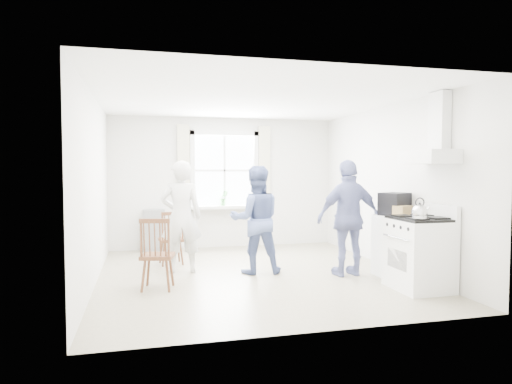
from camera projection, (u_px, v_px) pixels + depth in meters
name	position (u px, v px, depth m)	size (l,w,h in m)	color
room_shell	(254.00, 188.00, 6.78)	(4.62, 5.12, 2.64)	gray
window_assembly	(225.00, 175.00, 9.14)	(1.88, 0.24, 1.70)	white
range_hood	(432.00, 145.00, 5.94)	(0.45, 0.76, 0.94)	silver
shelf_unit	(154.00, 230.00, 8.74)	(0.40, 0.30, 0.80)	gray
gas_stove	(419.00, 253.00, 5.98)	(0.68, 0.76, 1.12)	white
kettle	(420.00, 212.00, 5.68)	(0.20, 0.20, 0.28)	silver
low_cabinet	(395.00, 246.00, 6.67)	(0.50, 0.55, 0.90)	silver
stereo_stack	(395.00, 204.00, 6.71)	(0.48, 0.46, 0.33)	black
cardboard_box	(403.00, 211.00, 6.52)	(0.25, 0.18, 0.16)	olive
windsor_chair_a	(172.00, 232.00, 7.46)	(0.42, 0.41, 0.90)	#4C2B18
windsor_chair_b	(156.00, 246.00, 5.89)	(0.48, 0.48, 0.96)	#4C2B18
person_left	(181.00, 217.00, 6.94)	(0.62, 0.62, 1.71)	silver
person_mid	(256.00, 220.00, 6.91)	(0.79, 0.79, 1.63)	#4F5F93
person_right	(349.00, 218.00, 6.74)	(1.01, 1.01, 1.72)	navy
potted_plant	(224.00, 198.00, 9.07)	(0.17, 0.17, 0.31)	#377C37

